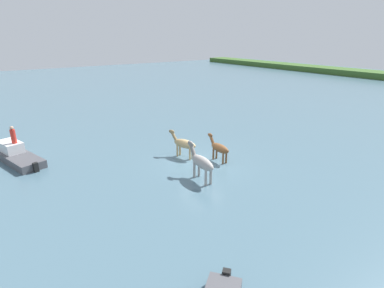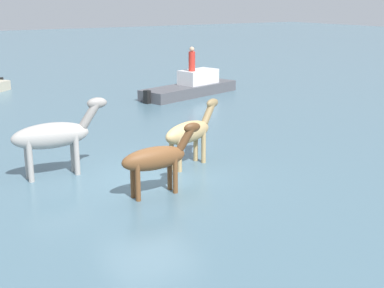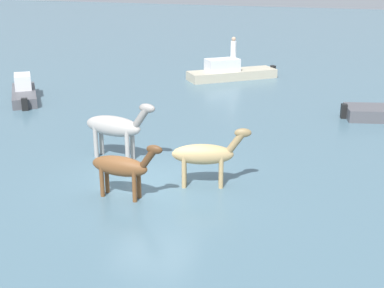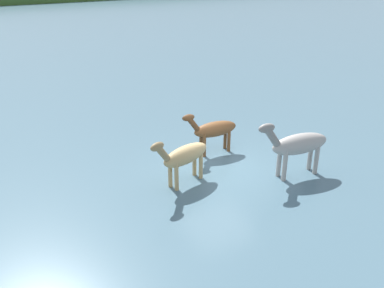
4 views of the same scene
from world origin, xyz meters
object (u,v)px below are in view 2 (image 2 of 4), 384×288
(boat_dinghy_port, at_px, (191,89))
(person_helmsman_aft, at_px, (192,60))
(horse_rear_stallion, at_px, (157,158))
(horse_dun_straggler, at_px, (190,132))
(horse_chestnut_trailing, at_px, (54,136))

(boat_dinghy_port, relative_size, person_helmsman_aft, 4.87)
(horse_rear_stallion, distance_m, horse_dun_straggler, 2.48)
(horse_chestnut_trailing, relative_size, horse_dun_straggler, 1.15)
(horse_chestnut_trailing, distance_m, horse_dun_straggler, 3.75)
(person_helmsman_aft, bearing_deg, horse_chestnut_trailing, 40.89)
(horse_rear_stallion, relative_size, horse_dun_straggler, 0.94)
(horse_dun_straggler, bearing_deg, person_helmsman_aft, 38.69)
(person_helmsman_aft, bearing_deg, horse_rear_stallion, 54.01)
(horse_rear_stallion, bearing_deg, horse_dun_straggler, 39.82)
(horse_rear_stallion, relative_size, boat_dinghy_port, 0.38)
(boat_dinghy_port, bearing_deg, person_helmsman_aft, -116.59)
(horse_dun_straggler, distance_m, person_helmsman_aft, 11.40)
(horse_dun_straggler, bearing_deg, boat_dinghy_port, 38.91)
(horse_rear_stallion, height_order, horse_dun_straggler, horse_dun_straggler)
(boat_dinghy_port, xyz_separation_m, person_helmsman_aft, (0.02, 0.12, 1.44))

